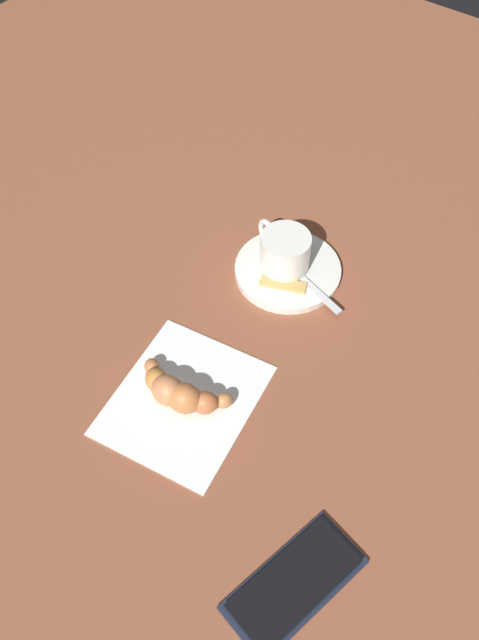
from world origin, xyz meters
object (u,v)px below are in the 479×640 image
object	(u,v)px
espresso_cup	(284,251)
teaspoon	(294,270)
napkin	(184,400)
cell_phone	(295,583)
saucer	(288,270)
sugar_packet	(283,284)
croissant	(179,393)

from	to	relation	value
espresso_cup	teaspoon	bearing A→B (deg)	86.64
napkin	cell_phone	size ratio (longest dim) A/B	1.18
saucer	sugar_packet	world-z (taller)	sugar_packet
saucer	espresso_cup	world-z (taller)	espresso_cup
teaspoon	saucer	bearing A→B (deg)	-98.37
sugar_packet	croissant	distance (m)	0.22
saucer	croissant	xyz separation A→B (m)	(0.25, 0.01, 0.02)
teaspoon	sugar_packet	world-z (taller)	teaspoon
saucer	sugar_packet	xyz separation A→B (m)	(0.03, 0.01, 0.01)
sugar_packet	cell_phone	world-z (taller)	sugar_packet
sugar_packet	napkin	size ratio (longest dim) A/B	0.34
teaspoon	napkin	bearing A→B (deg)	0.37
napkin	espresso_cup	bearing A→B (deg)	-175.23
napkin	cell_phone	bearing A→B (deg)	66.14
espresso_cup	croissant	bearing A→B (deg)	3.94
saucer	napkin	distance (m)	0.24
espresso_cup	teaspoon	distance (m)	0.03
saucer	espresso_cup	xyz separation A→B (m)	(0.00, -0.01, 0.03)
teaspoon	sugar_packet	size ratio (longest dim) A/B	2.16
saucer	cell_phone	world-z (taller)	same
teaspoon	cell_phone	xyz separation A→B (m)	(0.34, 0.23, -0.01)
croissant	cell_phone	bearing A→B (deg)	67.35
napkin	croissant	xyz separation A→B (m)	(0.00, -0.00, 0.02)
saucer	teaspoon	bearing A→B (deg)	81.63
saucer	teaspoon	size ratio (longest dim) A/B	1.08
espresso_cup	sugar_packet	xyz separation A→B (m)	(0.03, 0.02, -0.03)
napkin	cell_phone	world-z (taller)	cell_phone
saucer	sugar_packet	distance (m)	0.03
teaspoon	croissant	distance (m)	0.24
cell_phone	saucer	bearing A→B (deg)	-145.29
saucer	cell_phone	size ratio (longest dim) A/B	0.93
sugar_packet	cell_phone	bearing A→B (deg)	-75.76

